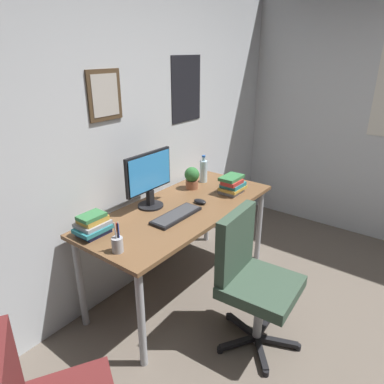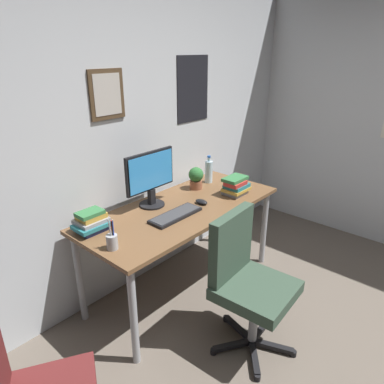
{
  "view_description": "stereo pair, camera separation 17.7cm",
  "coord_description": "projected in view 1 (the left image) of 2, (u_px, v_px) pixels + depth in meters",
  "views": [
    {
      "loc": [
        -1.75,
        0.13,
        1.9
      ],
      "look_at": [
        0.2,
        1.61,
        0.9
      ],
      "focal_mm": 32.97,
      "sensor_mm": 36.0,
      "label": 1
    },
    {
      "loc": [
        -1.63,
        -0.0,
        1.9
      ],
      "look_at": [
        0.2,
        1.61,
        0.9
      ],
      "focal_mm": 32.97,
      "sensor_mm": 36.0,
      "label": 2
    }
  ],
  "objects": [
    {
      "name": "wall_back",
      "position": [
        119.0,
        134.0,
        2.64
      ],
      "size": [
        4.4,
        0.1,
        2.6
      ],
      "color": "silver",
      "rests_on": "ground_plane"
    },
    {
      "name": "book_stack_right",
      "position": [
        232.0,
        185.0,
        2.99
      ],
      "size": [
        0.22,
        0.17,
        0.15
      ],
      "color": "gray",
      "rests_on": "desk"
    },
    {
      "name": "pen_cup",
      "position": [
        117.0,
        244.0,
        2.12
      ],
      "size": [
        0.07,
        0.07,
        0.2
      ],
      "color": "#9EA0A5",
      "rests_on": "desk"
    },
    {
      "name": "water_bottle",
      "position": [
        203.0,
        171.0,
        3.23
      ],
      "size": [
        0.07,
        0.07,
        0.25
      ],
      "color": "silver",
      "rests_on": "desk"
    },
    {
      "name": "computer_mouse",
      "position": [
        200.0,
        201.0,
        2.8
      ],
      "size": [
        0.06,
        0.11,
        0.04
      ],
      "color": "black",
      "rests_on": "desk"
    },
    {
      "name": "potted_plant",
      "position": [
        192.0,
        177.0,
        3.08
      ],
      "size": [
        0.13,
        0.13,
        0.19
      ],
      "color": "brown",
      "rests_on": "desk"
    },
    {
      "name": "monitor",
      "position": [
        149.0,
        178.0,
        2.67
      ],
      "size": [
        0.46,
        0.2,
        0.43
      ],
      "color": "black",
      "rests_on": "desk"
    },
    {
      "name": "keyboard",
      "position": [
        176.0,
        215.0,
        2.58
      ],
      "size": [
        0.43,
        0.15,
        0.03
      ],
      "color": "black",
      "rests_on": "desk"
    },
    {
      "name": "desk",
      "position": [
        182.0,
        216.0,
        2.78
      ],
      "size": [
        1.68,
        0.72,
        0.75
      ],
      "color": "brown",
      "rests_on": "ground_plane"
    },
    {
      "name": "office_chair",
      "position": [
        251.0,
        274.0,
        2.31
      ],
      "size": [
        0.56,
        0.57,
        0.95
      ],
      "color": "#334738",
      "rests_on": "ground_plane"
    },
    {
      "name": "book_stack_left",
      "position": [
        93.0,
        225.0,
        2.33
      ],
      "size": [
        0.22,
        0.18,
        0.14
      ],
      "color": "navy",
      "rests_on": "desk"
    },
    {
      "name": "coffee_mug_near",
      "position": [
        233.0,
        179.0,
        3.2
      ],
      "size": [
        0.11,
        0.07,
        0.1
      ],
      "color": "red",
      "rests_on": "desk"
    }
  ]
}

